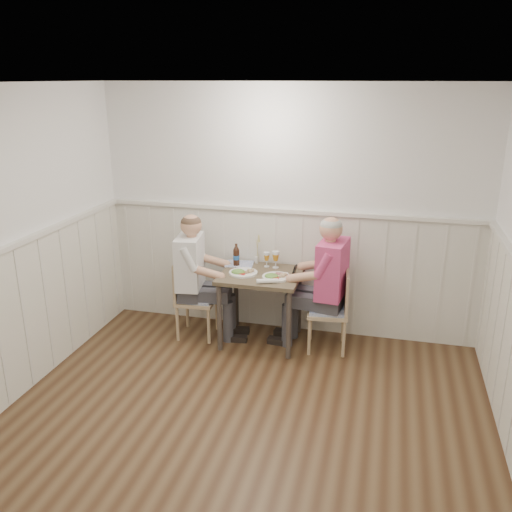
{
  "coord_description": "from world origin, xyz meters",
  "views": [
    {
      "loc": [
        1.01,
        -3.15,
        2.64
      ],
      "look_at": [
        -0.2,
        1.64,
        1.0
      ],
      "focal_mm": 38.0,
      "sensor_mm": 36.0,
      "label": 1
    }
  ],
  "objects_px": {
    "chair_left": "(192,295)",
    "diner_cream": "(195,286)",
    "chair_right": "(333,307)",
    "man_in_pink": "(327,294)",
    "grass_vase": "(257,250)",
    "beer_bottle": "(236,256)",
    "dining_table": "(261,284)"
  },
  "relations": [
    {
      "from": "chair_right",
      "to": "man_in_pink",
      "type": "xyz_separation_m",
      "value": [
        -0.07,
        0.0,
        0.13
      ]
    },
    {
      "from": "grass_vase",
      "to": "beer_bottle",
      "type": "bearing_deg",
      "value": -142.97
    },
    {
      "from": "dining_table",
      "to": "grass_vase",
      "type": "xyz_separation_m",
      "value": [
        -0.12,
        0.31,
        0.26
      ]
    },
    {
      "from": "chair_right",
      "to": "grass_vase",
      "type": "relative_size",
      "value": 2.52
    },
    {
      "from": "beer_bottle",
      "to": "diner_cream",
      "type": "bearing_deg",
      "value": -150.85
    },
    {
      "from": "dining_table",
      "to": "man_in_pink",
      "type": "height_order",
      "value": "man_in_pink"
    },
    {
      "from": "chair_left",
      "to": "diner_cream",
      "type": "height_order",
      "value": "diner_cream"
    },
    {
      "from": "chair_right",
      "to": "chair_left",
      "type": "xyz_separation_m",
      "value": [
        -1.47,
        -0.05,
        0.0
      ]
    },
    {
      "from": "beer_bottle",
      "to": "grass_vase",
      "type": "relative_size",
      "value": 0.73
    },
    {
      "from": "chair_right",
      "to": "man_in_pink",
      "type": "bearing_deg",
      "value": 178.88
    },
    {
      "from": "grass_vase",
      "to": "diner_cream",
      "type": "bearing_deg",
      "value": -148.19
    },
    {
      "from": "man_in_pink",
      "to": "grass_vase",
      "type": "relative_size",
      "value": 4.23
    },
    {
      "from": "grass_vase",
      "to": "dining_table",
      "type": "bearing_deg",
      "value": -68.43
    },
    {
      "from": "chair_right",
      "to": "grass_vase",
      "type": "distance_m",
      "value": 1.02
    },
    {
      "from": "beer_bottle",
      "to": "grass_vase",
      "type": "height_order",
      "value": "grass_vase"
    },
    {
      "from": "chair_left",
      "to": "dining_table",
      "type": "bearing_deg",
      "value": 3.03
    },
    {
      "from": "beer_bottle",
      "to": "dining_table",
      "type": "bearing_deg",
      "value": -29.24
    },
    {
      "from": "dining_table",
      "to": "man_in_pink",
      "type": "xyz_separation_m",
      "value": [
        0.67,
        0.01,
        -0.05
      ]
    },
    {
      "from": "chair_left",
      "to": "grass_vase",
      "type": "bearing_deg",
      "value": 29.66
    },
    {
      "from": "dining_table",
      "to": "chair_right",
      "type": "relative_size",
      "value": 0.96
    },
    {
      "from": "chair_right",
      "to": "chair_left",
      "type": "relative_size",
      "value": 1.0
    },
    {
      "from": "man_in_pink",
      "to": "chair_right",
      "type": "bearing_deg",
      "value": -1.12
    },
    {
      "from": "dining_table",
      "to": "diner_cream",
      "type": "height_order",
      "value": "diner_cream"
    },
    {
      "from": "dining_table",
      "to": "chair_right",
      "type": "bearing_deg",
      "value": 0.76
    },
    {
      "from": "chair_left",
      "to": "diner_cream",
      "type": "bearing_deg",
      "value": -14.01
    },
    {
      "from": "chair_right",
      "to": "grass_vase",
      "type": "bearing_deg",
      "value": 160.78
    },
    {
      "from": "chair_right",
      "to": "diner_cream",
      "type": "bearing_deg",
      "value": -177.7
    },
    {
      "from": "chair_right",
      "to": "chair_left",
      "type": "height_order",
      "value": "chair_left"
    },
    {
      "from": "dining_table",
      "to": "chair_left",
      "type": "distance_m",
      "value": 0.76
    },
    {
      "from": "chair_left",
      "to": "grass_vase",
      "type": "distance_m",
      "value": 0.83
    },
    {
      "from": "diner_cream",
      "to": "grass_vase",
      "type": "xyz_separation_m",
      "value": [
        0.58,
        0.36,
        0.33
      ]
    },
    {
      "from": "chair_right",
      "to": "beer_bottle",
      "type": "xyz_separation_m",
      "value": [
        -1.04,
        0.16,
        0.4
      ]
    }
  ]
}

